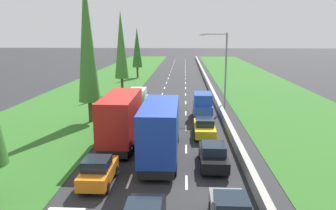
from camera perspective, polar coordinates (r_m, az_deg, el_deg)
ground_plane at (r=64.44m, az=1.45°, el=4.21°), size 300.00×300.00×0.00m
grass_verge_left at (r=65.97m, az=-9.63°, el=4.24°), size 14.00×140.00×0.04m
grass_verge_right at (r=65.67m, az=14.10°, el=4.01°), size 14.00×140.00×0.04m
median_barrier at (r=64.50m, az=6.54°, el=4.52°), size 0.44×120.00×0.85m
lane_markings at (r=64.44m, az=1.45°, el=4.21°), size 3.64×116.00×0.01m
black_sedan_right_lane at (r=22.97m, az=7.76°, el=-8.52°), size 1.82×4.50×1.64m
yellow_sedan_right_lane at (r=29.47m, az=6.26°, el=-3.81°), size 1.82×4.50×1.64m
blue_box_truck_centre_lane at (r=23.86m, az=-1.24°, el=-4.14°), size 2.46×9.40×4.18m
orange_hatchback_centre_lane at (r=32.63m, az=0.19°, el=-2.12°), size 1.74×3.90×1.72m
orange_hatchback_left_lane at (r=20.65m, az=-11.89°, el=-11.03°), size 1.74×3.90×1.72m
black_sedan_centre_lane_fourth at (r=38.66m, az=0.17°, el=0.10°), size 1.82×4.50×1.64m
red_box_truck_left_lane at (r=27.43m, az=-7.74°, el=-2.09°), size 2.46×9.40×4.18m
blue_van_right_lane at (r=35.20m, az=5.93°, el=-0.19°), size 1.96×4.90×2.82m
white_van_left_lane at (r=37.88m, az=-5.21°, el=0.70°), size 1.96×4.90×2.82m
poplar_tree_second at (r=33.91m, az=-13.76°, el=11.05°), size 2.17×2.17×14.75m
poplar_tree_third at (r=51.32m, az=-8.06°, el=10.16°), size 2.11×2.11×12.32m
poplar_tree_fourth at (r=68.45m, az=-5.33°, el=9.77°), size 2.05×2.05×10.14m
street_light_mast at (r=39.16m, az=9.40°, el=6.64°), size 3.20×0.28×9.00m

